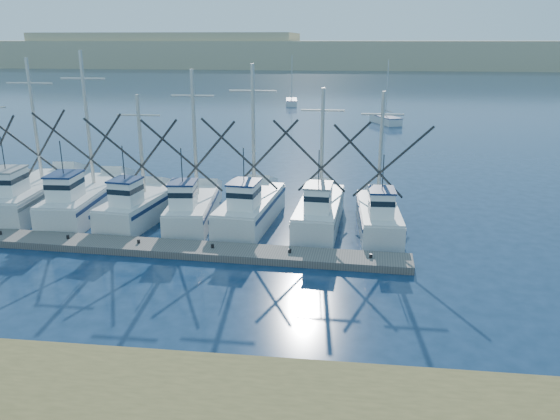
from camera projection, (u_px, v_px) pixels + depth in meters
The scene contains 6 objects.
ground at pixel (301, 325), 21.12m from camera, with size 500.00×500.00×0.00m, color #0D2139.
floating_dock at pixel (139, 246), 28.57m from camera, with size 28.09×1.87×0.37m, color #615C57.
dune_ridge at pixel (346, 54), 218.53m from camera, with size 360.00×60.00×10.00m, color tan.
trawler_fleet at pixel (148, 205), 33.10m from camera, with size 27.83×8.83×9.94m.
sailboat_near at pixel (385, 120), 71.40m from camera, with size 4.03×5.83×8.10m.
sailboat_far at pixel (292, 102), 91.36m from camera, with size 2.33×6.00×8.10m.
Camera 1 is at (1.50, -18.78, 10.56)m, focal length 35.00 mm.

